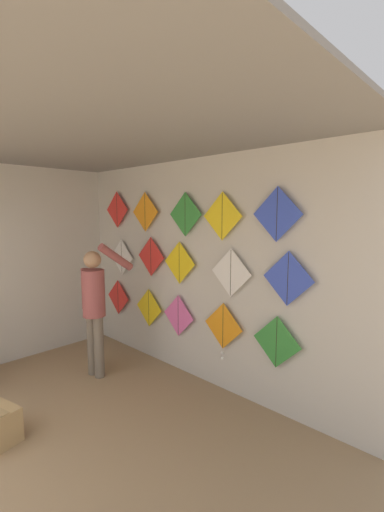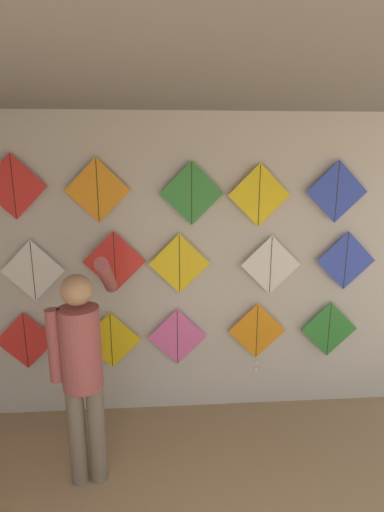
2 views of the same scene
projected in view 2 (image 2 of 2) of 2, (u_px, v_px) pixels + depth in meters
The scene contains 18 objects.
back_panel at pixel (185, 271), 3.69m from camera, with size 4.92×0.06×2.80m, color beige.
ceiling_slab at pixel (209, 53), 1.56m from camera, with size 4.92×4.43×0.04m, color gray.
shopkeeper at pixel (82, 362), 2.86m from camera, with size 0.45×0.63×1.76m.
kite_0 at pixel (26, 341), 3.65m from camera, with size 0.55×0.01×0.55m.
kite_1 at pixel (111, 340), 3.71m from camera, with size 0.55×0.01×0.55m.
kite_2 at pixel (177, 337), 3.75m from camera, with size 0.55×0.01×0.55m.
kite_3 at pixel (257, 333), 3.80m from camera, with size 0.55×0.04×0.69m.
kite_4 at pixel (329, 329), 3.84m from camera, with size 0.55×0.01×0.55m.
kite_5 at pixel (33, 271), 3.50m from camera, with size 0.55×0.01×0.55m.
kite_6 at pixel (115, 262), 3.53m from camera, with size 0.55×0.01×0.55m.
kite_7 at pixel (179, 264), 3.58m from camera, with size 0.55×0.01×0.55m.
kite_8 at pixel (271, 265), 3.64m from camera, with size 0.55×0.01×0.55m.
kite_9 at pixel (346, 261), 3.68m from camera, with size 0.55×0.01×0.55m.
kite_10 at pixel (13, 187), 3.31m from camera, with size 0.55×0.01×0.55m.
kite_11 at pixel (97, 190), 3.37m from camera, with size 0.55×0.01×0.55m.
kite_12 at pixel (192, 194), 3.43m from camera, with size 0.55×0.01×0.55m.
kite_13 at pixel (259, 195), 3.48m from camera, with size 0.55×0.01×0.55m.
kite_14 at pixel (337, 192), 3.52m from camera, with size 0.55×0.01×0.55m.
Camera 2 is at (-0.19, 0.12, 2.43)m, focal length 28.00 mm.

